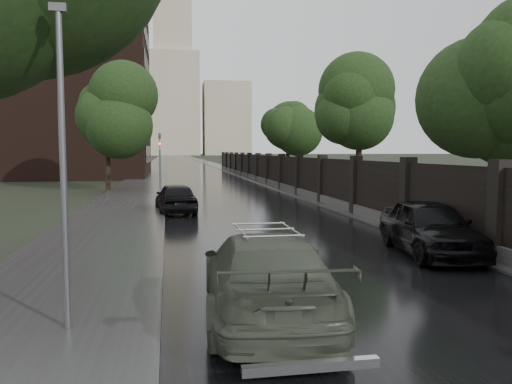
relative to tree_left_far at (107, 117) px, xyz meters
name	(u,v)px	position (x,y,z in m)	size (l,w,h in m)	color
ground	(436,352)	(8.00, -30.00, -5.24)	(800.00, 800.00, 0.00)	black
road	(178,158)	(8.00, 160.00, -5.23)	(8.00, 420.00, 0.02)	black
sidewalk_left	(162,158)	(2.00, 160.00, -5.16)	(4.00, 420.00, 0.16)	#2D2D2D
verge_right	(192,158)	(13.50, 160.00, -5.20)	(3.00, 420.00, 0.08)	#2D2D2D
fence_right	(276,175)	(12.60, 2.01, -4.23)	(0.45, 75.72, 2.70)	#383533
tree_left_far	(107,117)	(0.00, 0.00, 0.00)	(4.25, 4.25, 7.39)	black
tree_right_b	(359,117)	(15.50, -8.00, -0.29)	(4.08, 4.08, 7.01)	black
tree_right_c	(288,129)	(15.50, 10.00, -0.29)	(4.08, 4.08, 7.01)	black
lamp_post	(63,168)	(2.60, -28.50, -2.57)	(0.25, 0.12, 5.11)	#59595E
traffic_light	(160,159)	(3.70, -5.01, -2.84)	(0.16, 0.32, 4.00)	#59595E
brick_building	(35,85)	(-10.00, 22.00, 4.76)	(24.00, 18.00, 20.00)	black
stalinist_tower	(173,91)	(8.00, 270.00, 33.14)	(92.00, 30.00, 159.00)	tan
volga_sedan	(266,275)	(5.84, -28.08, -4.48)	(2.12, 5.22, 1.52)	#444B3C
hatchback_left	(176,198)	(4.52, -13.06, -4.52)	(1.70, 4.22, 1.44)	black
car_right_near	(430,227)	(11.40, -23.71, -4.46)	(1.85, 4.59, 1.56)	black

